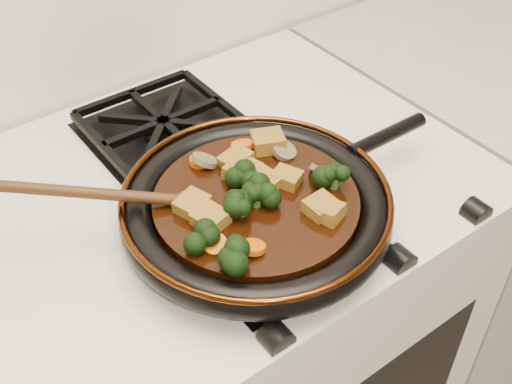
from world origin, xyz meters
TOP-DOWN VIEW (x-y plane):
  - stove at (0.00, 1.69)m, footprint 0.76×0.60m
  - burner_grate_front at (0.00, 1.55)m, footprint 0.23×0.23m
  - burner_grate_back at (0.00, 1.83)m, footprint 0.23×0.23m
  - skillet at (-0.01, 1.57)m, footprint 0.48×0.36m
  - braising_sauce at (-0.01, 1.57)m, footprint 0.27×0.27m
  - tofu_cube_0 at (0.01, 1.58)m, footprint 0.04×0.05m
  - tofu_cube_1 at (0.04, 1.49)m, footprint 0.04×0.05m
  - tofu_cube_2 at (0.01, 1.64)m, footprint 0.05×0.04m
  - tofu_cube_3 at (-0.09, 1.56)m, footprint 0.04×0.05m
  - tofu_cube_4 at (0.04, 1.50)m, footprint 0.04×0.04m
  - tofu_cube_5 at (0.07, 1.64)m, footprint 0.06×0.06m
  - tofu_cube_6 at (0.04, 1.57)m, footprint 0.05×0.05m
  - tofu_cube_7 at (-0.09, 1.60)m, footprint 0.05×0.05m
  - tofu_cube_8 at (-0.00, 1.61)m, footprint 0.05×0.05m
  - broccoli_floret_0 at (0.08, 1.52)m, footprint 0.09×0.09m
  - broccoli_floret_1 at (-0.10, 1.49)m, footprint 0.08×0.08m
  - broccoli_floret_2 at (-0.12, 1.54)m, footprint 0.07×0.07m
  - broccoli_floret_3 at (-0.01, 1.59)m, footprint 0.08×0.08m
  - broccoli_floret_4 at (-0.02, 1.56)m, footprint 0.06×0.07m
  - broccoli_floret_5 at (-0.04, 1.55)m, footprint 0.09×0.09m
  - carrot_coin_0 at (-0.07, 1.50)m, footprint 0.03×0.03m
  - carrot_coin_1 at (-0.10, 1.53)m, footprint 0.03×0.03m
  - carrot_coin_2 at (-0.03, 1.67)m, footprint 0.03×0.03m
  - carrot_coin_3 at (0.03, 1.66)m, footprint 0.03×0.03m
  - carrot_coin_4 at (-0.00, 1.60)m, footprint 0.03×0.03m
  - mushroom_slice_0 at (0.07, 1.62)m, footprint 0.05×0.05m
  - mushroom_slice_1 at (0.08, 1.55)m, footprint 0.04×0.04m
  - mushroom_slice_2 at (-0.03, 1.66)m, footprint 0.04×0.04m
  - wooden_spoon at (-0.16, 1.65)m, footprint 0.16×0.11m

SIDE VIEW (x-z plane):
  - stove at x=0.00m, z-range 0.00..0.90m
  - burner_grate_front at x=0.00m, z-range 0.90..0.93m
  - burner_grate_back at x=0.00m, z-range 0.90..0.93m
  - skillet at x=-0.01m, z-range 0.92..0.97m
  - braising_sauce at x=-0.01m, z-range 0.94..0.96m
  - carrot_coin_0 at x=-0.07m, z-range 0.95..0.97m
  - carrot_coin_1 at x=-0.10m, z-range 0.95..0.97m
  - carrot_coin_2 at x=-0.03m, z-range 0.96..0.97m
  - carrot_coin_3 at x=0.03m, z-range 0.96..0.97m
  - carrot_coin_4 at x=0.00m, z-range 0.95..0.97m
  - mushroom_slice_0 at x=0.07m, z-range 0.96..0.98m
  - mushroom_slice_1 at x=0.08m, z-range 0.95..0.98m
  - mushroom_slice_2 at x=-0.03m, z-range 0.95..0.98m
  - tofu_cube_6 at x=0.04m, z-range 0.96..0.98m
  - tofu_cube_0 at x=0.01m, z-range 0.95..0.98m
  - tofu_cube_1 at x=0.04m, z-range 0.95..0.98m
  - tofu_cube_4 at x=0.04m, z-range 0.96..0.98m
  - tofu_cube_3 at x=-0.09m, z-range 0.96..0.98m
  - tofu_cube_7 at x=-0.09m, z-range 0.95..0.98m
  - tofu_cube_8 at x=0.00m, z-range 0.95..0.98m
  - tofu_cube_2 at x=0.01m, z-range 0.95..0.98m
  - broccoli_floret_2 at x=-0.12m, z-range 0.94..0.99m
  - tofu_cube_5 at x=0.07m, z-range 0.95..0.98m
  - broccoli_floret_4 at x=-0.02m, z-range 0.94..1.00m
  - broccoli_floret_3 at x=-0.01m, z-range 0.94..1.01m
  - broccoli_floret_5 at x=-0.04m, z-range 0.94..1.00m
  - broccoli_floret_1 at x=-0.10m, z-range 0.94..1.00m
  - broccoli_floret_0 at x=0.08m, z-range 0.94..1.01m
  - wooden_spoon at x=-0.16m, z-range 0.84..1.12m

